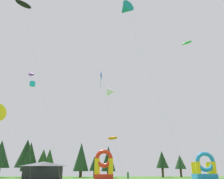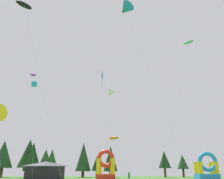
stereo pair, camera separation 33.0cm
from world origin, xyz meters
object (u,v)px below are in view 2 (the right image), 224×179
Objects in this scene: kite_orange_parafoil at (113,138)px; kite_blue_diamond at (101,76)px; kite_purple_parafoil at (32,75)px; inflatable_orange_dome at (206,169)px; kite_white_delta at (112,91)px; festival_tent at (44,170)px; person_far_side at (128,176)px; inflatable_yellow_castle at (105,168)px; kite_teal_delta at (124,9)px; kite_black_parafoil at (23,5)px; kite_green_parafoil at (187,43)px; kite_cyan_box at (33,84)px.

kite_blue_diamond is at bearing 129.74° from kite_orange_parafoil.
kite_purple_parafoil is 23.51m from kite_blue_diamond.
kite_purple_parafoil is at bearing -178.57° from inflatable_orange_dome.
kite_orange_parafoil is 19.57m from kite_white_delta.
kite_purple_parafoil is 23.01m from festival_tent.
inflatable_yellow_castle is (-3.75, 20.78, 1.33)m from person_far_side.
kite_orange_parafoil is at bearing -49.24° from festival_tent.
kite_orange_parafoil reaches higher than person_far_side.
kite_teal_delta reaches higher than kite_black_parafoil.
kite_teal_delta is 39.43m from festival_tent.
kite_teal_delta is 13.38× the size of person_far_side.
kite_teal_delta reaches higher than inflatable_yellow_castle.
kite_blue_diamond is 0.83× the size of kite_black_parafoil.
inflatable_yellow_castle is (-1.58, 2.36, -17.07)m from kite_white_delta.
kite_teal_delta is at bearing -123.21° from inflatable_orange_dome.
inflatable_orange_dome is (6.51, 15.72, -23.11)m from kite_green_parafoil.
kite_teal_delta is (3.72, -14.42, 3.99)m from kite_blue_diamond.
kite_purple_parafoil is at bearing 105.20° from kite_black_parafoil.
kite_teal_delta is at bearing -60.44° from festival_tent.
person_far_side is (0.58, 8.23, -21.37)m from kite_teal_delta.
kite_green_parafoil reaches higher than inflatable_yellow_castle.
kite_black_parafoil is at bearing 137.20° from person_far_side.
kite_purple_parafoil reaches higher than kite_orange_parafoil.
inflatable_yellow_castle is at bearing 87.87° from kite_blue_diamond.
kite_teal_delta is 0.92× the size of kite_green_parafoil.
kite_teal_delta is 13.52m from kite_black_parafoil.
kite_cyan_box is 3.05× the size of inflatable_yellow_castle.
kite_orange_parafoil is 0.28× the size of kite_green_parafoil.
kite_orange_parafoil is 23.62m from festival_tent.
festival_tent is (-15.09, 17.50, -4.86)m from kite_orange_parafoil.
kite_blue_diamond is at bearing 104.46° from kite_teal_delta.
kite_black_parafoil is at bearing -74.80° from kite_purple_parafoil.
kite_purple_parafoil is at bearing 156.84° from kite_green_parafoil.
kite_cyan_box is (-16.28, 7.68, 11.88)m from kite_orange_parafoil.
kite_white_delta is (-0.08, 14.89, 12.70)m from kite_orange_parafoil.
kite_cyan_box is 10.94× the size of person_far_side.
kite_black_parafoil is at bearing -134.42° from kite_orange_parafoil.
person_far_side is (2.10, -3.54, -5.69)m from kite_orange_parafoil.
kite_white_delta is 3.26× the size of inflatable_yellow_castle.
kite_teal_delta is 3.74× the size of inflatable_yellow_castle.
kite_cyan_box is at bearing -146.82° from inflatable_yellow_castle.
festival_tent is at bearing 170.10° from kite_white_delta.
kite_green_parafoil reaches higher than kite_orange_parafoil.
inflatable_yellow_castle is 0.79× the size of festival_tent.
kite_blue_diamond is at bearing -99.84° from kite_white_delta.
kite_blue_diamond is 0.75× the size of kite_green_parafoil.
kite_orange_parafoil is at bearing -171.30° from kite_green_parafoil.
kite_blue_diamond is 15.42m from kite_teal_delta.
kite_white_delta is at bearing -56.14° from inflatable_yellow_castle.
kite_black_parafoil is at bearing -123.34° from kite_blue_diamond.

